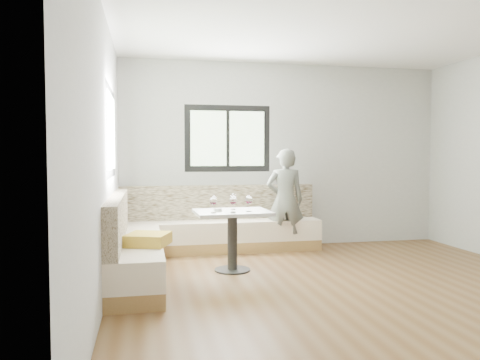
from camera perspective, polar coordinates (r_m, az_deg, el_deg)
name	(u,v)px	position (r m, az deg, el deg)	size (l,w,h in m)	color
room	(346,154)	(4.97, 12.80, 3.14)	(5.01, 5.01, 2.81)	brown
banquette	(187,237)	(6.19, -6.42, -6.89)	(2.90, 2.80, 0.95)	olive
table	(232,226)	(5.66, -0.94, -5.61)	(0.91, 0.72, 0.73)	black
person	(285,200)	(6.84, 5.51, -2.45)	(0.54, 0.36, 1.49)	#5F635A
olive_ramekin	(218,210)	(5.58, -2.69, -3.65)	(0.09, 0.09, 0.04)	white
wine_glass_a	(213,201)	(5.41, -3.27, -2.60)	(0.09, 0.09, 0.20)	white
wine_glass_b	(233,201)	(5.45, -0.84, -2.55)	(0.09, 0.09, 0.20)	white
wine_glass_c	(249,200)	(5.52, 1.09, -2.48)	(0.09, 0.09, 0.20)	white
wine_glass_d	(233,198)	(5.74, -0.84, -2.27)	(0.09, 0.09, 0.20)	white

